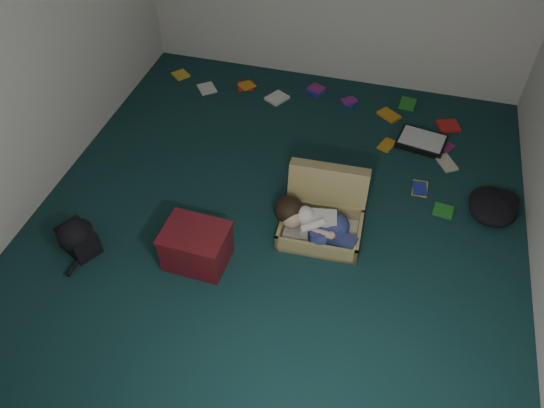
% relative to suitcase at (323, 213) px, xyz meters
% --- Properties ---
extents(floor, '(4.50, 4.50, 0.00)m').
position_rel_suitcase_xyz_m(floor, '(-0.37, -0.06, -0.14)').
color(floor, '#113232').
rests_on(floor, ground).
extents(wall_left, '(0.00, 4.50, 4.50)m').
position_rel_suitcase_xyz_m(wall_left, '(-2.37, -0.06, 1.16)').
color(wall_left, silver).
rests_on(wall_left, ground).
extents(suitcase, '(0.67, 0.65, 0.47)m').
position_rel_suitcase_xyz_m(suitcase, '(0.00, 0.00, 0.00)').
color(suitcase, tan).
rests_on(suitcase, floor).
extents(person, '(0.70, 0.33, 0.29)m').
position_rel_suitcase_xyz_m(person, '(-0.04, -0.16, 0.04)').
color(person, silver).
rests_on(person, suitcase).
extents(maroon_bin, '(0.49, 0.39, 0.33)m').
position_rel_suitcase_xyz_m(maroon_bin, '(-0.85, -0.62, 0.02)').
color(maroon_bin, '#5D1219').
rests_on(maroon_bin, floor).
extents(backpack, '(0.47, 0.44, 0.23)m').
position_rel_suitcase_xyz_m(backpack, '(-1.78, -0.76, -0.03)').
color(backpack, black).
rests_on(backpack, floor).
extents(clothing_pile, '(0.59, 0.54, 0.15)m').
position_rel_suitcase_xyz_m(clothing_pile, '(1.33, 0.51, -0.07)').
color(clothing_pile, black).
rests_on(clothing_pile, floor).
extents(paper_tray, '(0.50, 0.41, 0.06)m').
position_rel_suitcase_xyz_m(paper_tray, '(0.71, 1.28, -0.11)').
color(paper_tray, black).
rests_on(paper_tray, floor).
extents(book_scatter, '(3.14, 1.67, 0.02)m').
position_rel_suitcase_xyz_m(book_scatter, '(-0.02, 1.43, -0.13)').
color(book_scatter, yellow).
rests_on(book_scatter, floor).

